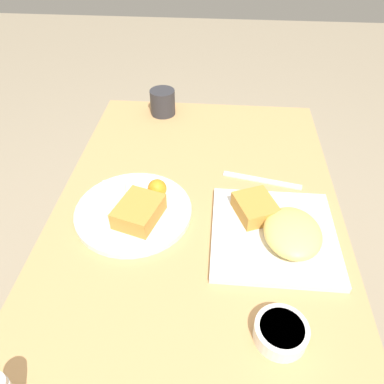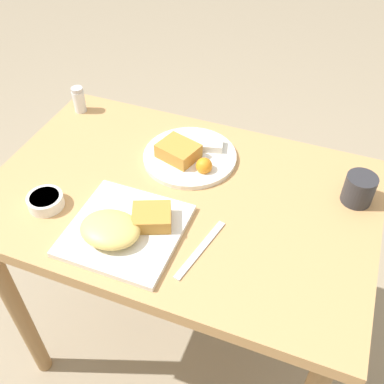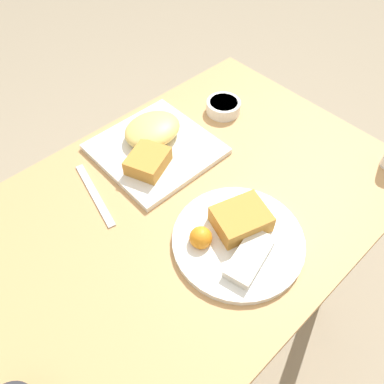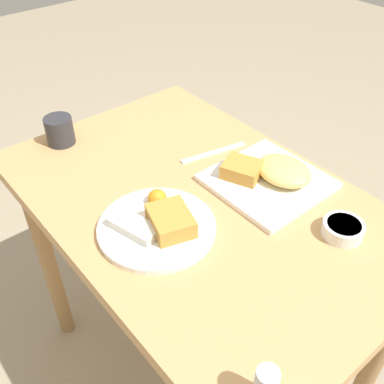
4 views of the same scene
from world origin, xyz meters
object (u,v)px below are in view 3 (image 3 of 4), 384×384
at_px(plate_oval_far, 237,237).
at_px(butter_knife, 95,194).
at_px(plate_square_near, 154,143).
at_px(sauce_ramekin, 223,106).

height_order(plate_oval_far, butter_knife, plate_oval_far).
xyz_separation_m(plate_square_near, butter_knife, (0.18, 0.02, -0.02)).
bearing_deg(sauce_ramekin, plate_square_near, -3.62).
bearing_deg(sauce_ramekin, butter_knife, 0.90).
bearing_deg(plate_oval_far, sauce_ramekin, -131.97).
xyz_separation_m(plate_square_near, sauce_ramekin, (-0.22, 0.01, -0.00)).
xyz_separation_m(sauce_ramekin, butter_knife, (0.40, 0.01, -0.01)).
distance_m(plate_square_near, sauce_ramekin, 0.22).
height_order(plate_square_near, butter_knife, plate_square_near).
xyz_separation_m(plate_oval_far, butter_knife, (0.14, -0.29, -0.01)).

